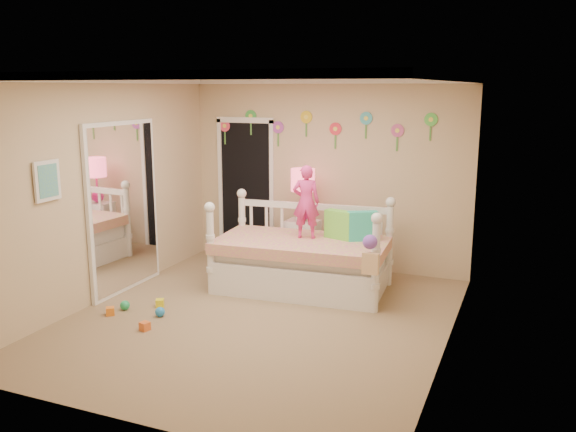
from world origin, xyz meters
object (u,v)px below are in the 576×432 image
at_px(child, 306,202).
at_px(nightstand, 302,246).
at_px(table_lamp, 303,186).
at_px(daybed, 302,244).

distance_m(child, nightstand, 1.02).
height_order(nightstand, table_lamp, table_lamp).
height_order(child, nightstand, child).
height_order(daybed, table_lamp, table_lamp).
relative_size(nightstand, table_lamp, 1.00).
xyz_separation_m(daybed, table_lamp, (-0.27, 0.72, 0.61)).
xyz_separation_m(daybed, nightstand, (-0.27, 0.72, -0.22)).
bearing_deg(daybed, nightstand, 106.22).
relative_size(daybed, nightstand, 3.00).
relative_size(child, nightstand, 1.29).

